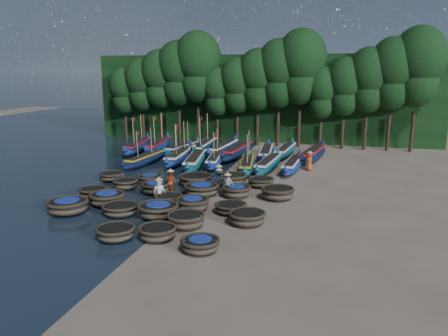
% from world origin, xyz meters
% --- Properties ---
extents(ground, '(120.00, 120.00, 0.00)m').
position_xyz_m(ground, '(0.00, 0.00, 0.00)').
color(ground, gray).
rests_on(ground, ground).
extents(foliage_wall, '(40.00, 3.00, 10.00)m').
position_xyz_m(foliage_wall, '(0.00, 23.50, 5.00)').
color(foliage_wall, black).
rests_on(foliage_wall, ground).
extents(coracle_2, '(2.16, 2.16, 0.70)m').
position_xyz_m(coracle_2, '(-1.58, -9.59, 0.40)').
color(coracle_2, brown).
rests_on(coracle_2, ground).
extents(coracle_3, '(1.96, 1.96, 0.72)m').
position_xyz_m(coracle_3, '(0.42, -9.08, 0.41)').
color(coracle_3, brown).
rests_on(coracle_3, ground).
extents(coracle_4, '(1.86, 1.86, 0.68)m').
position_xyz_m(coracle_4, '(2.92, -9.97, 0.39)').
color(coracle_4, brown).
rests_on(coracle_4, ground).
extents(coracle_5, '(2.87, 2.87, 0.85)m').
position_xyz_m(coracle_5, '(-6.26, -6.62, 0.49)').
color(coracle_5, brown).
rests_on(coracle_5, ground).
extents(coracle_6, '(2.09, 2.09, 0.69)m').
position_xyz_m(coracle_6, '(-3.14, -6.15, 0.39)').
color(coracle_6, brown).
rests_on(coracle_6, ground).
extents(coracle_7, '(2.78, 2.78, 0.84)m').
position_xyz_m(coracle_7, '(-0.84, -6.02, 0.49)').
color(coracle_7, brown).
rests_on(coracle_7, ground).
extents(coracle_8, '(2.10, 2.10, 0.81)m').
position_xyz_m(coracle_8, '(1.21, -7.13, 0.47)').
color(coracle_8, brown).
rests_on(coracle_8, ground).
extents(coracle_9, '(2.15, 2.15, 0.76)m').
position_xyz_m(coracle_9, '(4.26, -5.86, 0.43)').
color(coracle_9, brown).
rests_on(coracle_9, ground).
extents(coracle_10, '(2.16, 2.16, 0.72)m').
position_xyz_m(coracle_10, '(-6.53, -3.37, 0.41)').
color(coracle_10, brown).
rests_on(coracle_10, ground).
extents(coracle_11, '(2.68, 2.68, 0.83)m').
position_xyz_m(coracle_11, '(-4.81, -4.64, 0.48)').
color(coracle_11, brown).
rests_on(coracle_11, ground).
extents(coracle_12, '(1.90, 1.90, 0.64)m').
position_xyz_m(coracle_12, '(-1.25, -3.44, 0.37)').
color(coracle_12, brown).
rests_on(coracle_12, ground).
extents(coracle_13, '(2.04, 2.04, 0.78)m').
position_xyz_m(coracle_13, '(0.62, -4.24, 0.45)').
color(coracle_13, brown).
rests_on(coracle_13, ground).
extents(coracle_14, '(2.36, 2.36, 0.64)m').
position_xyz_m(coracle_14, '(2.96, -4.21, 0.36)').
color(coracle_14, brown).
rests_on(coracle_14, ground).
extents(coracle_15, '(1.97, 1.97, 0.72)m').
position_xyz_m(coracle_15, '(-5.50, -0.84, 0.41)').
color(coracle_15, brown).
rests_on(coracle_15, ground).
extents(coracle_16, '(1.98, 1.98, 0.78)m').
position_xyz_m(coracle_16, '(-2.99, -1.38, 0.45)').
color(coracle_16, brown).
rests_on(coracle_16, ground).
extents(coracle_17, '(2.39, 2.39, 0.79)m').
position_xyz_m(coracle_17, '(0.15, -1.02, 0.45)').
color(coracle_17, brown).
rests_on(coracle_17, ground).
extents(coracle_18, '(2.34, 2.34, 0.79)m').
position_xyz_m(coracle_18, '(2.52, -0.86, 0.46)').
color(coracle_18, brown).
rests_on(coracle_18, ground).
extents(coracle_19, '(2.21, 2.21, 0.83)m').
position_xyz_m(coracle_19, '(5.21, -0.68, 0.47)').
color(coracle_19, brown).
rests_on(coracle_19, ground).
extents(coracle_20, '(2.10, 2.10, 0.67)m').
position_xyz_m(coracle_20, '(-7.60, 1.04, 0.38)').
color(coracle_20, brown).
rests_on(coracle_20, ground).
extents(coracle_21, '(2.14, 2.14, 0.75)m').
position_xyz_m(coracle_21, '(-4.34, 0.69, 0.44)').
color(coracle_21, brown).
rests_on(coracle_21, ground).
extents(coracle_22, '(2.76, 2.76, 0.83)m').
position_xyz_m(coracle_22, '(-1.02, 1.28, 0.47)').
color(coracle_22, brown).
rests_on(coracle_22, ground).
extents(coracle_23, '(2.46, 2.46, 0.81)m').
position_xyz_m(coracle_23, '(1.42, 2.24, 0.46)').
color(coracle_23, brown).
rests_on(coracle_23, ground).
extents(coracle_24, '(2.19, 2.19, 0.66)m').
position_xyz_m(coracle_24, '(3.63, 2.19, 0.38)').
color(coracle_24, brown).
rests_on(coracle_24, ground).
extents(long_boat_2, '(1.89, 7.54, 3.21)m').
position_xyz_m(long_boat_2, '(-7.61, 7.03, 0.51)').
color(long_boat_2, '#0E1C33').
rests_on(long_boat_2, ground).
extents(long_boat_3, '(2.18, 8.54, 3.64)m').
position_xyz_m(long_boat_3, '(-4.96, 8.73, 0.58)').
color(long_boat_3, navy).
rests_on(long_boat_3, ground).
extents(long_boat_4, '(2.89, 8.52, 1.52)m').
position_xyz_m(long_boat_4, '(-3.00, 7.20, 0.58)').
color(long_boat_4, navy).
rests_on(long_boat_4, ground).
extents(long_boat_5, '(2.35, 7.33, 3.14)m').
position_xyz_m(long_boat_5, '(-1.57, 8.45, 0.50)').
color(long_boat_5, navy).
rests_on(long_boat_5, ground).
extents(long_boat_6, '(2.44, 7.61, 3.26)m').
position_xyz_m(long_boat_6, '(1.60, 7.08, 0.52)').
color(long_boat_6, navy).
rests_on(long_boat_6, ground).
extents(long_boat_7, '(2.00, 7.78, 1.37)m').
position_xyz_m(long_boat_7, '(3.30, 7.78, 0.52)').
color(long_boat_7, navy).
rests_on(long_boat_7, ground).
extents(long_boat_8, '(1.76, 7.47, 1.32)m').
position_xyz_m(long_boat_8, '(5.30, 8.08, 0.50)').
color(long_boat_8, navy).
rests_on(long_boat_8, ground).
extents(long_boat_9, '(2.92, 8.64, 3.72)m').
position_xyz_m(long_boat_9, '(-11.06, 12.77, 0.59)').
color(long_boat_9, navy).
rests_on(long_boat_9, ground).
extents(long_boat_10, '(2.74, 8.84, 3.79)m').
position_xyz_m(long_boat_10, '(-9.15, 13.62, 0.60)').
color(long_boat_10, navy).
rests_on(long_boat_10, ground).
extents(long_boat_11, '(2.39, 7.30, 3.14)m').
position_xyz_m(long_boat_11, '(-6.34, 13.24, 0.50)').
color(long_boat_11, navy).
rests_on(long_boat_11, ground).
extents(long_boat_12, '(2.02, 9.19, 3.91)m').
position_xyz_m(long_boat_12, '(-4.32, 13.92, 0.62)').
color(long_boat_12, '#0E1C33').
rests_on(long_boat_12, ground).
extents(long_boat_13, '(2.13, 8.78, 1.55)m').
position_xyz_m(long_boat_13, '(-2.20, 13.73, 0.59)').
color(long_boat_13, navy).
rests_on(long_boat_13, ground).
extents(long_boat_14, '(2.38, 9.14, 1.61)m').
position_xyz_m(long_boat_14, '(-0.44, 12.54, 0.61)').
color(long_boat_14, '#0E1C33').
rests_on(long_boat_14, ground).
extents(long_boat_15, '(2.17, 8.07, 1.43)m').
position_xyz_m(long_boat_15, '(2.33, 12.58, 0.54)').
color(long_boat_15, navy).
rests_on(long_boat_15, ground).
extents(long_boat_16, '(1.99, 7.98, 1.41)m').
position_xyz_m(long_boat_16, '(3.97, 14.30, 0.54)').
color(long_boat_16, navy).
rests_on(long_boat_16, ground).
extents(long_boat_17, '(2.95, 8.66, 1.55)m').
position_xyz_m(long_boat_17, '(6.69, 12.84, 0.59)').
color(long_boat_17, '#0E1C33').
rests_on(long_boat_17, ground).
extents(fisherman_0, '(0.89, 0.89, 1.76)m').
position_xyz_m(fisherman_0, '(-1.94, -3.20, 0.85)').
color(fisherman_0, silver).
rests_on(fisherman_0, ground).
extents(fisherman_1, '(0.59, 0.72, 1.91)m').
position_xyz_m(fisherman_1, '(0.87, 0.84, 0.95)').
color(fisherman_1, '#176360').
rests_on(fisherman_1, ground).
extents(fisherman_2, '(0.97, 0.89, 1.82)m').
position_xyz_m(fisherman_2, '(-2.02, -1.00, 0.86)').
color(fisherman_2, '#B14017').
rests_on(fisherman_2, ground).
extents(fisherman_3, '(1.11, 1.23, 1.86)m').
position_xyz_m(fisherman_3, '(1.12, -0.05, 0.87)').
color(fisherman_3, black).
rests_on(fisherman_3, ground).
extents(fisherman_4, '(0.95, 0.60, 1.71)m').
position_xyz_m(fisherman_4, '(1.86, -0.60, 0.83)').
color(fisherman_4, silver).
rests_on(fisherman_4, ground).
extents(fisherman_5, '(1.29, 1.38, 1.74)m').
position_xyz_m(fisherman_5, '(-3.81, 9.37, 0.81)').
color(fisherman_5, '#176360').
rests_on(fisherman_5, ground).
extents(fisherman_6, '(0.77, 0.91, 1.79)m').
position_xyz_m(fisherman_6, '(6.66, 8.39, 0.86)').
color(fisherman_6, '#B14017').
rests_on(fisherman_6, ground).
extents(tree_0, '(3.68, 3.68, 8.68)m').
position_xyz_m(tree_0, '(-16.00, 20.00, 5.97)').
color(tree_0, black).
rests_on(tree_0, ground).
extents(tree_1, '(4.09, 4.09, 9.65)m').
position_xyz_m(tree_1, '(-13.70, 20.00, 6.65)').
color(tree_1, black).
rests_on(tree_1, ground).
extents(tree_2, '(4.51, 4.51, 10.63)m').
position_xyz_m(tree_2, '(-11.40, 20.00, 7.32)').
color(tree_2, black).
rests_on(tree_2, ground).
extents(tree_3, '(4.92, 4.92, 11.60)m').
position_xyz_m(tree_3, '(-9.10, 20.00, 8.00)').
color(tree_3, black).
rests_on(tree_3, ground).
extents(tree_4, '(5.34, 5.34, 12.58)m').
position_xyz_m(tree_4, '(-6.80, 20.00, 8.67)').
color(tree_4, black).
rests_on(tree_4, ground).
extents(tree_5, '(3.68, 3.68, 8.68)m').
position_xyz_m(tree_5, '(-4.50, 20.00, 5.97)').
color(tree_5, black).
rests_on(tree_5, ground).
extents(tree_6, '(4.09, 4.09, 9.65)m').
position_xyz_m(tree_6, '(-2.20, 20.00, 6.65)').
color(tree_6, black).
rests_on(tree_6, ground).
extents(tree_7, '(4.51, 4.51, 10.63)m').
position_xyz_m(tree_7, '(0.10, 20.00, 7.32)').
color(tree_7, black).
rests_on(tree_7, ground).
extents(tree_8, '(4.92, 4.92, 11.60)m').
position_xyz_m(tree_8, '(2.40, 20.00, 8.00)').
color(tree_8, black).
rests_on(tree_8, ground).
extents(tree_9, '(5.34, 5.34, 12.58)m').
position_xyz_m(tree_9, '(4.70, 20.00, 8.67)').
color(tree_9, black).
rests_on(tree_9, ground).
extents(tree_10, '(3.68, 3.68, 8.68)m').
position_xyz_m(tree_10, '(7.00, 20.00, 5.97)').
color(tree_10, black).
rests_on(tree_10, ground).
extents(tree_11, '(4.09, 4.09, 9.65)m').
position_xyz_m(tree_11, '(9.30, 20.00, 6.65)').
color(tree_11, black).
rests_on(tree_11, ground).
extents(tree_12, '(4.51, 4.51, 10.63)m').
position_xyz_m(tree_12, '(11.60, 20.00, 7.32)').
color(tree_12, black).
rests_on(tree_12, ground).
extents(tree_13, '(4.92, 4.92, 11.60)m').
position_xyz_m(tree_13, '(13.90, 20.00, 8.00)').
color(tree_13, black).
rests_on(tree_13, ground).
extents(tree_14, '(5.34, 5.34, 12.58)m').
position_xyz_m(tree_14, '(16.20, 20.00, 8.67)').
color(tree_14, black).
rests_on(tree_14, ground).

